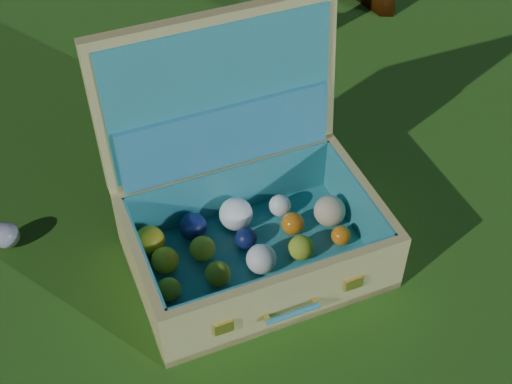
# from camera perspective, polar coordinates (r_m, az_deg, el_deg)

# --- Properties ---
(ground) EXTENTS (60.00, 60.00, 0.00)m
(ground) POSITION_cam_1_polar(r_m,az_deg,el_deg) (1.93, -5.68, -1.46)
(ground) COLOR #215114
(ground) RESTS_ON ground
(stray_ball) EXTENTS (0.07, 0.07, 0.07)m
(stray_ball) POSITION_cam_1_polar(r_m,az_deg,el_deg) (1.92, -19.36, -3.28)
(stray_ball) COLOR #416DA9
(stray_ball) RESTS_ON ground
(suitcase) EXTENTS (0.73, 0.66, 0.57)m
(suitcase) POSITION_cam_1_polar(r_m,az_deg,el_deg) (1.72, -1.11, -0.45)
(suitcase) COLOR tan
(suitcase) RESTS_ON ground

